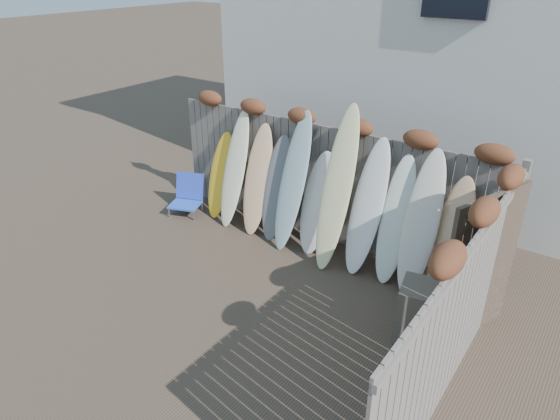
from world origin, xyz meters
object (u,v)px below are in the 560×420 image
Objects in this scene: lattice_panel at (480,268)px; surfboard_0 at (220,176)px; beach_chair at (188,195)px; wooden_crate at (425,314)px.

surfboard_0 is at bearing -168.13° from lattice_panel.
surfboard_0 is (-4.87, 0.71, -0.21)m from lattice_panel.
beach_chair is 0.37× the size of lattice_panel.
surfboard_0 reaches higher than wooden_crate.
surfboard_0 is at bearing 26.21° from beach_chair.
lattice_panel is at bearing 43.84° from wooden_crate.
surfboard_0 is at bearing 165.52° from wooden_crate.
surfboard_0 reaches higher than beach_chair.
wooden_crate is at bearing -115.96° from lattice_panel.
lattice_panel is (5.47, -0.42, 0.67)m from beach_chair.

